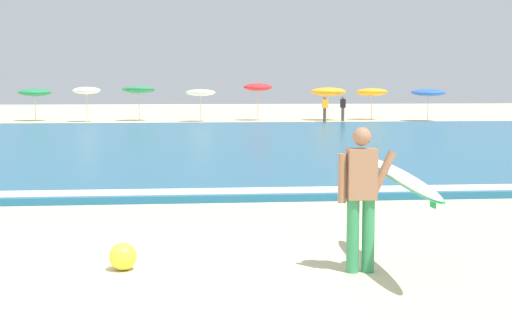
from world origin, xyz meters
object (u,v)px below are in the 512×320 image
surfer_with_board (382,186)px  beachgoer_near_row_left (325,108)px  beach_umbrella_6 (372,92)px  beach_umbrella_5 (328,92)px  beach_umbrella_7 (428,93)px  beach_umbrella_2 (139,90)px  beach_umbrella_1 (87,91)px  beach_ball (123,256)px  beach_umbrella_3 (201,93)px  beach_umbrella_4 (258,87)px  beachgoer_near_row_mid (343,108)px  beach_umbrella_0 (35,92)px

surfer_with_board → beachgoer_near_row_left: bearing=80.1°
beach_umbrella_6 → beachgoer_near_row_left: beach_umbrella_6 is taller
beach_umbrella_5 → beach_umbrella_7: size_ratio=1.03×
beach_umbrella_5 → beach_umbrella_6: bearing=12.4°
surfer_with_board → beach_umbrella_2: beach_umbrella_2 is taller
beach_umbrella_1 → beach_ball: beach_umbrella_1 is taller
beach_umbrella_2 → beach_umbrella_7: beach_umbrella_2 is taller
beach_ball → beach_umbrella_6: bearing=71.2°
beach_umbrella_3 → beach_umbrella_6: size_ratio=0.96×
beach_umbrella_4 → surfer_with_board: bearing=-93.6°
beachgoer_near_row_mid → beach_umbrella_7: bearing=-5.3°
beach_umbrella_2 → beach_umbrella_6: 15.11m
surfer_with_board → beach_umbrella_5: (6.89, 37.92, 0.80)m
surfer_with_board → beachgoer_near_row_mid: size_ratio=1.73×
beach_umbrella_4 → beach_umbrella_7: size_ratio=1.10×
beach_umbrella_7 → beachgoer_near_row_mid: 5.45m
beach_umbrella_0 → beach_umbrella_6: 21.60m
beach_umbrella_3 → beach_umbrella_4: bearing=17.6°
beach_umbrella_1 → beach_umbrella_3: size_ratio=1.08×
beach_umbrella_0 → beach_umbrella_6: bearing=-0.5°
beach_umbrella_6 → beach_ball: (-12.99, -38.21, -1.63)m
beach_umbrella_1 → beach_umbrella_4: beach_umbrella_4 is taller
beach_umbrella_2 → beachgoer_near_row_left: 11.81m
beach_umbrella_1 → beach_umbrella_7: bearing=-2.9°
beach_umbrella_6 → beach_umbrella_4: bearing=-176.7°
beachgoer_near_row_mid → beach_ball: bearing=-106.3°
beach_umbrella_2 → beach_umbrella_5: (12.07, -0.61, -0.13)m
beach_umbrella_0 → beach_umbrella_1: beach_umbrella_1 is taller
beachgoer_near_row_left → beachgoer_near_row_mid: 1.51m
beach_umbrella_7 → beach_ball: (-16.04, -35.99, -1.63)m
beach_umbrella_4 → beachgoer_near_row_mid: size_ratio=1.54×
beachgoer_near_row_mid → beach_umbrella_2: bearing=172.6°
beach_umbrella_2 → beach_umbrella_7: 18.28m
beach_umbrella_4 → beach_umbrella_7: (10.60, -1.78, -0.33)m
surfer_with_board → beach_umbrella_7: (12.98, 36.37, 0.76)m
beach_umbrella_0 → beach_umbrella_2: (6.49, -0.25, 0.17)m
beach_umbrella_1 → beach_umbrella_0: bearing=158.7°
surfer_with_board → beachgoer_near_row_mid: surfer_with_board is taller
beach_umbrella_7 → beachgoer_near_row_mid: (-5.34, 0.50, -0.95)m
beach_umbrella_0 → beach_umbrella_4: (14.04, -0.63, 0.33)m
beach_umbrella_0 → beach_umbrella_5: bearing=-2.7°
beach_umbrella_0 → beach_umbrella_3: (10.36, -1.80, -0.01)m
beach_umbrella_4 → beach_umbrella_6: size_ratio=1.15×
beachgoer_near_row_left → beach_umbrella_0: bearing=171.6°
beach_umbrella_5 → beachgoer_near_row_mid: size_ratio=1.43×
surfer_with_board → beach_umbrella_6: beach_umbrella_6 is taller
beach_umbrella_3 → beach_ball: beach_umbrella_3 is taller
beach_umbrella_1 → beachgoer_near_row_mid: (15.93, -0.60, -1.08)m
surfer_with_board → beach_umbrella_5: size_ratio=1.21×
beach_umbrella_3 → beachgoer_near_row_left: (7.63, -0.87, -0.95)m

